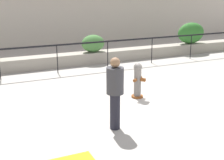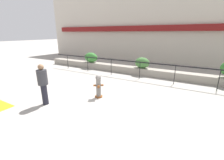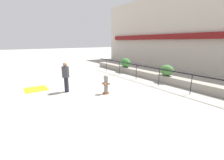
{
  "view_description": "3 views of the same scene",
  "coord_description": "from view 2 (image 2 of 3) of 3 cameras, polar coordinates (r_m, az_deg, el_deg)",
  "views": [
    {
      "loc": [
        -5.14,
        -6.75,
        3.21
      ],
      "look_at": [
        -1.47,
        1.26,
        0.62
      ],
      "focal_mm": 50.0,
      "sensor_mm": 36.0,
      "label": 1
    },
    {
      "loc": [
        3.09,
        -4.25,
        2.9
      ],
      "look_at": [
        -0.25,
        1.66,
        0.77
      ],
      "focal_mm": 24.0,
      "sensor_mm": 36.0,
      "label": 2
    },
    {
      "loc": [
        6.09,
        -3.22,
        2.86
      ],
      "look_at": [
        -1.07,
        1.83,
        0.6
      ],
      "focal_mm": 24.0,
      "sensor_mm": 36.0,
      "label": 3
    }
  ],
  "objects": [
    {
      "name": "fire_hydrant",
      "position": [
        6.98,
        -5.19,
        -2.31
      ],
      "size": [
        0.49,
        0.49,
        1.08
      ],
      "color": "brown",
      "rests_on": "ground"
    },
    {
      "name": "fence_railing_segment",
      "position": [
        9.84,
        10.64,
        6.1
      ],
      "size": [
        15.0,
        0.05,
        1.15
      ],
      "color": "black",
      "rests_on": "ground"
    },
    {
      "name": "pedestrian",
      "position": [
        6.75,
        -24.84,
        -0.71
      ],
      "size": [
        0.51,
        0.51,
        1.73
      ],
      "color": "black",
      "rests_on": "ground"
    },
    {
      "name": "hedge_bush_0",
      "position": [
        13.07,
        -8.0,
        8.51
      ],
      "size": [
        1.23,
        0.7,
        0.82
      ],
      "primitive_type": "ellipsoid",
      "color": "#387F33",
      "rests_on": "planter_wall_low"
    },
    {
      "name": "planter_wall_low",
      "position": [
        11.03,
        12.31,
        3.12
      ],
      "size": [
        18.0,
        0.7,
        0.5
      ],
      "primitive_type": "cube",
      "color": "gray",
      "rests_on": "ground"
    },
    {
      "name": "hedge_bush_1",
      "position": [
        10.96,
        11.41,
        6.46
      ],
      "size": [
        1.04,
        0.7,
        0.76
      ],
      "primitive_type": "ellipsoid",
      "color": "#427538",
      "rests_on": "planter_wall_low"
    },
    {
      "name": "ground_plane",
      "position": [
        6.01,
        -5.87,
        -11.55
      ],
      "size": [
        120.0,
        120.0,
        0.0
      ],
      "primitive_type": "plane",
      "color": "#9E9991"
    },
    {
      "name": "building_facade",
      "position": [
        16.57,
        19.9,
        20.22
      ],
      "size": [
        30.0,
        1.36,
        8.0
      ],
      "color": "beige",
      "rests_on": "ground"
    }
  ]
}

